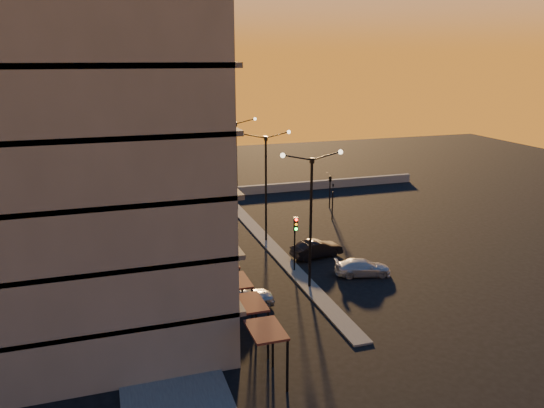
{
  "coord_description": "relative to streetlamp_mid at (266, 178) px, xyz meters",
  "views": [
    {
      "loc": [
        -12.84,
        -31.17,
        15.37
      ],
      "look_at": [
        -0.33,
        7.32,
        4.07
      ],
      "focal_mm": 35.0,
      "sensor_mm": 36.0,
      "label": 1
    }
  ],
  "objects": [
    {
      "name": "median",
      "position": [
        0.0,
        0.0,
        -5.53
      ],
      "size": [
        1.2,
        36.0,
        0.12
      ],
      "primitive_type": "cube",
      "color": "#4E4D4B",
      "rests_on": "ground"
    },
    {
      "name": "ground",
      "position": [
        0.0,
        -10.0,
        -5.59
      ],
      "size": [
        120.0,
        120.0,
        0.0
      ],
      "primitive_type": "plane",
      "color": "black",
      "rests_on": "ground"
    },
    {
      "name": "signal_east_b",
      "position": [
        9.5,
        8.0,
        -2.49
      ],
      "size": [
        0.42,
        1.99,
        3.6
      ],
      "color": "black",
      "rests_on": "ground"
    },
    {
      "name": "building",
      "position": [
        -14.0,
        -9.97,
        6.32
      ],
      "size": [
        14.35,
        17.08,
        25.0
      ],
      "color": "#636057",
      "rests_on": "ground"
    },
    {
      "name": "streetlamp_near",
      "position": [
        0.0,
        -10.0,
        0.0
      ],
      "size": [
        4.32,
        0.32,
        9.51
      ],
      "color": "black",
      "rests_on": "ground"
    },
    {
      "name": "traffic_light_main",
      "position": [
        0.0,
        -7.13,
        -2.7
      ],
      "size": [
        0.28,
        0.44,
        4.25
      ],
      "color": "black",
      "rests_on": "ground"
    },
    {
      "name": "streetlamp_far",
      "position": [
        0.0,
        10.0,
        0.0
      ],
      "size": [
        4.32,
        0.32,
        9.51
      ],
      "color": "black",
      "rests_on": "ground"
    },
    {
      "name": "signal_east_a",
      "position": [
        8.0,
        4.0,
        -3.66
      ],
      "size": [
        0.13,
        0.16,
        3.6
      ],
      "color": "black",
      "rests_on": "ground"
    },
    {
      "name": "streetlamp_mid",
      "position": [
        0.0,
        0.0,
        0.0
      ],
      "size": [
        4.32,
        0.32,
        9.51
      ],
      "color": "black",
      "rests_on": "ground"
    },
    {
      "name": "sidewalk_west",
      "position": [
        -10.5,
        -6.0,
        -5.53
      ],
      "size": [
        5.0,
        40.0,
        0.12
      ],
      "primitive_type": "cube",
      "color": "#4E4D4B",
      "rests_on": "ground"
    },
    {
      "name": "car_wagon",
      "position": [
        4.5,
        -9.16,
        -5.0
      ],
      "size": [
        4.34,
        2.54,
        1.18
      ],
      "primitive_type": "imported",
      "rotation": [
        0.0,
        0.0,
        1.34
      ],
      "color": "silver",
      "rests_on": "ground"
    },
    {
      "name": "car_sedan",
      "position": [
        2.71,
        -4.78,
        -4.91
      ],
      "size": [
        4.34,
        2.1,
        1.37
      ],
      "primitive_type": "imported",
      "rotation": [
        0.0,
        0.0,
        1.73
      ],
      "color": "black",
      "rests_on": "ground"
    },
    {
      "name": "parapet",
      "position": [
        2.0,
        16.0,
        -5.09
      ],
      "size": [
        44.0,
        0.5,
        1.0
      ],
      "primitive_type": "cube",
      "color": "slate",
      "rests_on": "ground"
    },
    {
      "name": "car_hatchback",
      "position": [
        -5.31,
        -11.57,
        -4.85
      ],
      "size": [
        4.42,
        1.99,
        1.48
      ],
      "primitive_type": "imported",
      "rotation": [
        0.0,
        0.0,
        1.63
      ],
      "color": "#AAADB2",
      "rests_on": "ground"
    }
  ]
}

